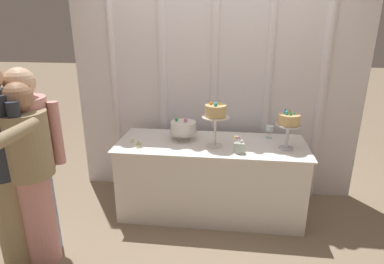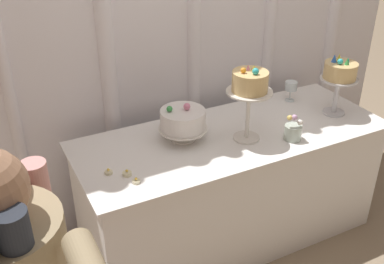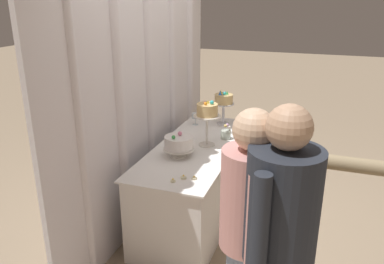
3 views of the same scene
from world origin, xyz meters
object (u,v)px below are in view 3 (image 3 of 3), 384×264
object	(u,v)px
cake_display_rightmost	(224,101)
guest_girl_blue_dress	(275,237)
cake_display_leftmost	(179,143)
flower_vase	(226,134)
tealight_far_left	(173,181)
cake_display_center	(207,113)
cake_table	(197,182)
tealight_near_right	(194,178)
wine_glass	(195,116)
guest_man_pink_jacket	(248,231)
tealight_near_left	(183,177)
guest_man_dark_suit	(279,245)

from	to	relation	value
cake_display_rightmost	guest_girl_blue_dress	xyz separation A→B (m)	(-2.03, -0.86, -0.21)
cake_display_leftmost	flower_vase	bearing A→B (deg)	-27.16
tealight_far_left	cake_display_center	bearing A→B (deg)	-1.17
cake_display_rightmost	tealight_far_left	bearing A→B (deg)	-179.84
cake_table	guest_girl_blue_dress	xyz separation A→B (m)	(-1.32, -0.92, 0.44)
flower_vase	guest_girl_blue_dress	distance (m)	1.74
flower_vase	tealight_far_left	size ratio (longest dim) A/B	4.04
cake_display_leftmost	tealight_near_right	size ratio (longest dim) A/B	7.08
tealight_far_left	tealight_near_right	bearing A→B (deg)	-55.46
wine_glass	guest_man_pink_jacket	size ratio (longest dim) A/B	0.08
tealight_near_right	guest_girl_blue_dress	size ratio (longest dim) A/B	0.03
tealight_far_left	tealight_near_left	size ratio (longest dim) A/B	0.88
cake_display_leftmost	guest_girl_blue_dress	distance (m)	1.43
flower_vase	tealight_far_left	xyz separation A→B (m)	(-1.05, 0.14, -0.04)
tealight_near_left	guest_girl_blue_dress	bearing A→B (deg)	-127.90
tealight_near_left	cake_display_rightmost	bearing A→B (deg)	2.47
cake_display_center	guest_girl_blue_dress	bearing A→B (deg)	-148.42
tealight_far_left	flower_vase	bearing A→B (deg)	-7.84
guest_girl_blue_dress	guest_man_dark_suit	xyz separation A→B (m)	(-0.18, -0.04, 0.08)
flower_vase	cake_display_center	bearing A→B (deg)	150.88
cake_display_leftmost	wine_glass	xyz separation A→B (m)	(0.87, 0.14, -0.02)
wine_glass	guest_man_pink_jacket	bearing A→B (deg)	-153.18
flower_vase	tealight_far_left	world-z (taller)	flower_vase
cake_display_center	guest_man_pink_jacket	world-z (taller)	guest_man_pink_jacket
cake_display_leftmost	cake_display_center	distance (m)	0.42
cake_display_center	wine_glass	bearing A→B (deg)	29.16
flower_vase	tealight_near_left	size ratio (longest dim) A/B	3.54
tealight_near_left	cake_display_center	bearing A→B (deg)	3.09
cake_table	wine_glass	bearing A→B (deg)	20.66
cake_display_leftmost	wine_glass	distance (m)	0.88
cake_display_center	flower_vase	size ratio (longest dim) A/B	2.66
tealight_near_right	guest_man_pink_jacket	xyz separation A→B (m)	(-0.70, -0.57, 0.09)
guest_girl_blue_dress	cake_display_leftmost	bearing A→B (deg)	43.94
cake_display_rightmost	tealight_far_left	xyz separation A→B (m)	(-1.49, -0.00, -0.26)
guest_man_pink_jacket	tealight_near_right	bearing A→B (deg)	39.08
tealight_far_left	tealight_near_left	distance (m)	0.10
cake_display_leftmost	cake_display_rightmost	distance (m)	1.02
cake_table	guest_man_dark_suit	world-z (taller)	guest_man_dark_suit
cake_display_center	flower_vase	xyz separation A→B (m)	(0.23, -0.13, -0.27)
cake_display_center	tealight_near_left	distance (m)	0.80
cake_table	guest_man_pink_jacket	distance (m)	1.66
cake_display_leftmost	guest_man_pink_jacket	world-z (taller)	guest_man_pink_jacket
cake_table	guest_man_pink_jacket	xyz separation A→B (m)	(-1.38, -0.77, 0.49)
cake_display_center	cake_display_rightmost	world-z (taller)	cake_display_center
tealight_far_left	guest_man_pink_jacket	xyz separation A→B (m)	(-0.60, -0.71, 0.09)
cake_display_leftmost	cake_display_center	size ratio (longest dim) A/B	0.63
cake_display_rightmost	guest_man_pink_jacket	world-z (taller)	guest_man_pink_jacket
cake_display_leftmost	flower_vase	xyz separation A→B (m)	(0.56, -0.29, -0.07)
flower_vase	tealight_near_left	distance (m)	0.97
tealight_near_right	cake_display_leftmost	bearing A→B (deg)	35.43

